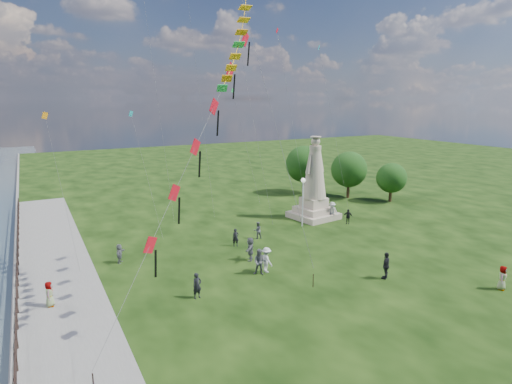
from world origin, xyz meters
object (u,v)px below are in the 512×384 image
person_0 (197,286)px  person_1 (260,262)px  person_3 (386,265)px  person_4 (502,278)px  lamppost (303,192)px  person_9 (348,216)px  person_2 (267,260)px  statue (314,188)px  person_5 (120,253)px  person_11 (250,249)px  person_7 (258,230)px  person_6 (236,237)px  person_8 (332,211)px  person_10 (50,296)px

person_0 → person_1: (5.07, 1.30, 0.12)m
person_3 → person_4: person_3 is taller
lamppost → person_9: (4.36, -1.44, -2.64)m
person_2 → person_9: (12.86, 6.54, -0.16)m
statue → person_5: 20.26m
person_3 → person_11: bearing=-78.8°
person_7 → person_6: bearing=25.7°
person_6 → person_3: bearing=-47.4°
statue → person_1: statue is taller
person_7 → person_8: person_8 is taller
person_5 → person_6: 9.19m
person_8 → person_5: bearing=-116.6°
person_6 → person_11: (-0.39, -3.35, 0.15)m
person_8 → person_10: person_8 is taller
person_8 → person_9: (0.60, -1.70, -0.20)m
person_6 → person_9: (12.43, 0.67, -0.01)m
statue → person_4: bearing=-95.9°
person_0 → person_10: size_ratio=1.07×
person_9 → person_11: (-12.82, -4.01, 0.16)m
person_11 → person_0: bearing=-20.4°
person_3 → person_1: bearing=-63.0°
person_7 → person_9: (9.89, -0.22, -0.01)m
person_3 → person_9: (6.33, 11.36, -0.20)m
person_5 → person_11: (8.77, -4.15, 0.17)m
person_1 → person_8: bearing=69.5°
person_3 → person_8: (5.73, 13.06, -0.00)m
person_1 → person_11: bearing=112.1°
person_7 → person_11: size_ratio=0.84×
person_0 → person_1: 5.24m
person_1 → person_10: bearing=-150.7°
person_3 → person_7: person_3 is taller
person_5 → person_11: bearing=-85.8°
person_7 → lamppost: bearing=-161.0°
statue → person_11: statue is taller
person_9 → person_11: bearing=-115.3°
person_6 → person_2: bearing=-81.3°
person_2 → person_11: bearing=-6.6°
person_4 → person_7: (-8.83, 16.35, -0.04)m
person_2 → person_6: size_ratio=1.20×
lamppost → person_0: bearing=-146.3°
person_11 → person_8: bearing=149.7°
person_2 → person_4: 15.21m
person_8 → person_6: bearing=-109.6°
person_10 → person_11: size_ratio=0.85×
person_7 → person_10: (-16.67, -5.36, 0.01)m
person_1 → person_6: (1.08, 6.08, -0.18)m
person_5 → lamppost: bearing=-56.1°
person_2 → person_0: bearing=99.0°
person_8 → person_9: bearing=-11.6°
person_11 → person_5: bearing=-80.7°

